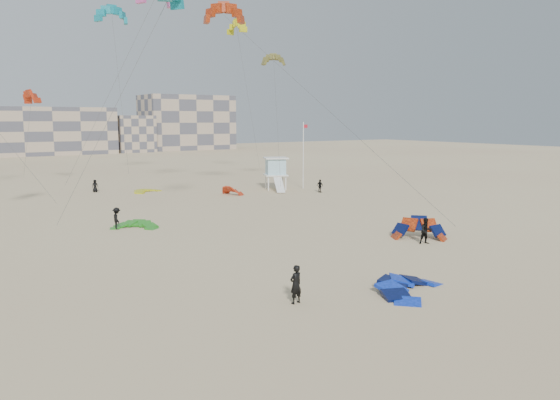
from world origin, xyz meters
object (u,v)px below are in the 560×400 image
kite_ground_blue (410,291)px  kitesurfer_main (296,284)px  lifeguard_tower_near (276,174)px  kite_ground_orange (419,239)px

kite_ground_blue → kitesurfer_main: bearing=137.6°
kite_ground_blue → kitesurfer_main: 6.38m
kite_ground_blue → kitesurfer_main: (-6.06, 1.75, 0.96)m
kite_ground_blue → kitesurfer_main: size_ratio=2.39×
kitesurfer_main → lifeguard_tower_near: bearing=-129.7°
kite_ground_blue → kite_ground_orange: bearing=14.0°
kite_ground_blue → kite_ground_orange: size_ratio=1.13×
lifeguard_tower_near → kite_ground_orange: bearing=-79.5°
kite_ground_orange → kitesurfer_main: size_ratio=2.11×
kite_ground_orange → lifeguard_tower_near: size_ratio=0.66×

